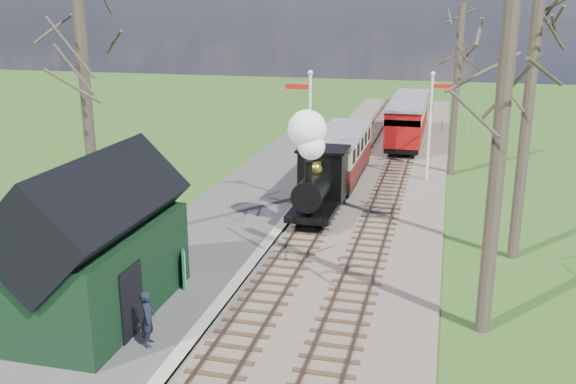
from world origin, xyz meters
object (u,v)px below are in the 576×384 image
at_px(semaphore_near, 308,130).
at_px(bench, 113,326).
at_px(red_carriage_a, 405,126).
at_px(red_carriage_b, 411,112).
at_px(sign_board, 184,268).
at_px(locomotive, 317,171).
at_px(station_shed, 97,247).
at_px(person, 148,318).
at_px(semaphore_far, 432,118).
at_px(coach, 341,154).

distance_m(semaphore_near, bench, 13.89).
relative_size(red_carriage_a, red_carriage_b, 1.00).
xyz_separation_m(sign_board, bench, (-0.49, -3.71, -0.23)).
relative_size(red_carriage_a, bench, 3.90).
xyz_separation_m(locomotive, bench, (-3.21, -11.54, -1.64)).
xyz_separation_m(station_shed, red_carriage_a, (6.90, 25.11, -0.64)).
bearing_deg(station_shed, locomotive, 67.24).
bearing_deg(person, semaphore_far, -33.09).
height_order(station_shed, coach, station_shed).
distance_m(semaphore_far, person, 20.57).
bearing_deg(sign_board, red_carriage_b, 79.29).
bearing_deg(sign_board, station_shed, -123.15).
relative_size(semaphore_near, red_carriage_a, 1.11).
height_order(semaphore_near, bench, semaphore_near).
bearing_deg(locomotive, red_carriage_a, 80.06).
relative_size(semaphore_near, semaphore_far, 1.09).
bearing_deg(semaphore_near, semaphore_far, 49.40).
bearing_deg(semaphore_near, red_carriage_b, 79.74).
bearing_deg(station_shed, sign_board, 56.85).
relative_size(semaphore_far, person, 3.77).
bearing_deg(semaphore_far, sign_board, -114.49).
bearing_deg(coach, locomotive, -90.11).
bearing_deg(station_shed, red_carriage_a, 74.64).
height_order(locomotive, sign_board, locomotive).
bearing_deg(semaphore_near, person, -95.91).
height_order(sign_board, person, person).
bearing_deg(locomotive, sign_board, -109.20).
xyz_separation_m(red_carriage_a, sign_board, (-5.34, -22.73, -0.82)).
xyz_separation_m(station_shed, locomotive, (4.29, 10.21, -0.05)).
bearing_deg(red_carriage_a, station_shed, -105.36).
relative_size(semaphore_far, red_carriage_b, 1.02).
bearing_deg(sign_board, semaphore_far, 65.51).
relative_size(coach, sign_board, 6.38).
xyz_separation_m(semaphore_far, coach, (-4.37, -1.72, -1.73)).
bearing_deg(bench, station_shed, 129.09).
distance_m(bench, person, 1.14).
bearing_deg(bench, semaphore_far, 68.54).
bearing_deg(coach, red_carriage_a, 73.59).
xyz_separation_m(locomotive, person, (-2.14, -11.57, -1.26)).
distance_m(semaphore_near, red_carriage_b, 19.02).
height_order(station_shed, person, station_shed).
relative_size(sign_board, person, 0.80).
height_order(red_carriage_a, sign_board, red_carriage_a).
xyz_separation_m(semaphore_far, person, (-6.53, -19.36, -2.39)).
xyz_separation_m(station_shed, semaphore_near, (3.53, 12.00, 1.35)).
distance_m(red_carriage_a, person, 26.90).
bearing_deg(semaphore_near, locomotive, -67.04).
height_order(semaphore_far, red_carriage_a, semaphore_far).
height_order(station_shed, sign_board, station_shed).
distance_m(semaphore_far, locomotive, 9.01).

